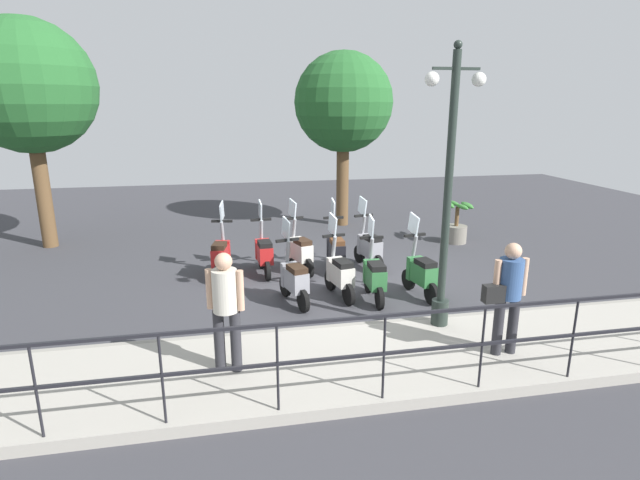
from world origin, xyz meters
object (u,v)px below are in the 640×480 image
Objects in this scene: scooter_far_4 at (221,254)px; scooter_near_3 at (294,278)px; scooter_far_2 at (300,250)px; scooter_far_0 at (369,247)px; pedestrian_distant at (226,303)px; tree_large at (28,88)px; scooter_near_1 at (374,276)px; scooter_far_1 at (336,250)px; scooter_near_2 at (340,273)px; scooter_far_3 at (264,252)px; lamp_post_near at (447,209)px; potted_palm at (456,226)px; tree_distant at (343,103)px; scooter_near_0 at (421,272)px; pedestrian_with_bag at (508,290)px.

scooter_near_3 is at bearing -133.33° from scooter_far_4.
scooter_near_3 is 1.78m from scooter_far_2.
scooter_far_0 is 1.00× the size of scooter_far_2.
tree_large reaches higher than pedestrian_distant.
tree_large reaches higher than scooter_far_4.
scooter_near_1 and scooter_far_1 have the same top height.
scooter_near_1 is 1.00× the size of scooter_near_3.
scooter_near_2 and scooter_far_3 have the same top height.
lamp_post_near is at bearing -156.77° from scooter_near_2.
scooter_far_1 is at bearing 168.77° from pedestrian_distant.
potted_palm is (-1.65, -10.28, -3.43)m from tree_large.
scooter_near_0 is at bearing -179.44° from tree_distant.
scooter_near_2 is 1.67m from scooter_far_2.
tree_large is 10.97m from potted_palm.
scooter_far_3 reaches higher than potted_palm.
lamp_post_near is at bearing -142.71° from scooter_near_3.
scooter_near_3 is (2.40, -1.21, -0.60)m from pedestrian_distant.
potted_palm is (5.98, -2.21, -0.63)m from pedestrian_with_bag.
potted_palm is 3.24m from scooter_far_0.
scooter_far_0 is at bearing 119.11° from potted_palm.
scooter_near_0 is (2.29, -3.57, -0.60)m from pedestrian_distant.
scooter_near_1 is 1.00× the size of scooter_far_4.
pedestrian_with_bag is 4.96m from scooter_far_2.
scooter_near_1 is (-5.08, -7.01, -3.40)m from tree_large.
pedestrian_distant is 1.03× the size of scooter_far_4.
scooter_near_2 is at bearing -145.94° from scooter_far_3.
pedestrian_distant is 4.26m from scooter_far_3.
tree_large is at bearing 42.09° from scooter_near_2.
scooter_far_4 is (1.87, 3.64, 0.00)m from scooter_near_0.
scooter_far_3 is at bearing 47.46° from scooter_near_1.
potted_palm is 4.63m from scooter_far_2.
scooter_near_1 is 1.78m from scooter_far_1.
lamp_post_near is at bearing -130.76° from tree_large.
scooter_near_3 is 1.78m from scooter_far_3.
scooter_near_1 is at bearing -125.95° from tree_large.
tree_large is 3.55× the size of scooter_far_4.
tree_distant is at bearing -42.37° from scooter_far_2.
scooter_far_1 is 0.77m from scooter_far_2.
scooter_near_1 is at bearing 22.54° from pedestrian_with_bag.
potted_palm is 0.69× the size of scooter_far_2.
scooter_far_0 is (1.58, -1.03, 0.00)m from scooter_near_2.
scooter_far_0 is at bearing -108.00° from scooter_far_2.
tree_distant is at bearing -36.33° from scooter_near_3.
scooter_near_0 is 1.00× the size of scooter_far_3.
scooter_far_3 is (1.87, 1.85, 0.00)m from scooter_near_1.
scooter_far_0 is 1.53m from scooter_far_2.
pedestrian_distant is 1.03× the size of scooter_far_1.
lamp_post_near is 3.04m from scooter_near_3.
scooter_near_0 is 1.00× the size of scooter_far_0.
pedestrian_with_bag reaches higher than scooter_far_0.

